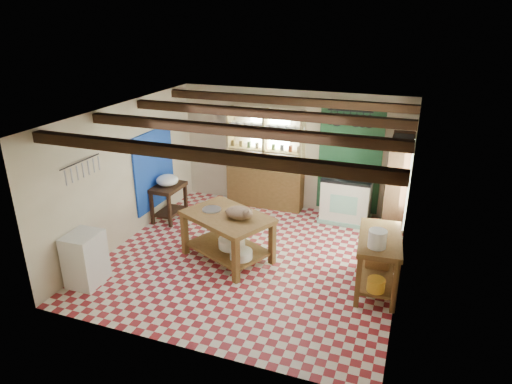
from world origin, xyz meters
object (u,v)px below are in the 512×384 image
(stove, at_px, (346,199))
(right_counter, at_px, (377,263))
(prep_table, at_px, (169,202))
(cat, at_px, (239,213))
(work_table, at_px, (228,237))
(white_cabinet, at_px, (85,259))

(stove, xyz_separation_m, right_counter, (0.89, -2.36, -0.03))
(prep_table, relative_size, cat, 1.65)
(right_counter, bearing_deg, prep_table, 160.56)
(work_table, height_order, right_counter, right_counter)
(stove, bearing_deg, white_cabinet, -132.25)
(work_table, relative_size, prep_table, 1.95)
(work_table, bearing_deg, right_counter, 23.46)
(white_cabinet, distance_m, right_counter, 4.63)
(right_counter, bearing_deg, stove, 105.79)
(work_table, height_order, cat, cat)
(work_table, height_order, prep_table, work_table)
(stove, bearing_deg, work_table, -125.79)
(white_cabinet, distance_m, cat, 2.58)
(work_table, relative_size, stove, 1.51)
(work_table, xyz_separation_m, prep_table, (-1.80, 1.08, -0.04))
(right_counter, height_order, cat, cat)
(cat, bearing_deg, stove, 73.49)
(stove, bearing_deg, cat, -120.91)
(right_counter, distance_m, cat, 2.38)
(stove, height_order, right_counter, stove)
(white_cabinet, height_order, cat, cat)
(stove, height_order, white_cabinet, stove)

